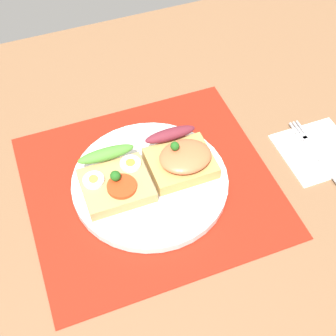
{
  "coord_description": "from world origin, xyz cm",
  "views": [
    {
      "loc": [
        -13.07,
        -42.44,
        60.34
      ],
      "look_at": [
        3.0,
        0.0,
        3.17
      ],
      "focal_mm": 50.74,
      "sensor_mm": 36.0,
      "label": 1
    }
  ],
  "objects_px": {
    "sandwich_salmon": "(181,157)",
    "napkin": "(317,150)",
    "fork": "(313,149)",
    "plate": "(150,182)",
    "sandwich_egg_tomato": "(115,179)"
  },
  "relations": [
    {
      "from": "sandwich_salmon",
      "to": "napkin",
      "type": "height_order",
      "value": "sandwich_salmon"
    },
    {
      "from": "sandwich_salmon",
      "to": "fork",
      "type": "relative_size",
      "value": 0.7
    },
    {
      "from": "napkin",
      "to": "fork",
      "type": "distance_m",
      "value": 0.01
    },
    {
      "from": "plate",
      "to": "sandwich_salmon",
      "type": "height_order",
      "value": "sandwich_salmon"
    },
    {
      "from": "sandwich_egg_tomato",
      "to": "napkin",
      "type": "relative_size",
      "value": 0.85
    },
    {
      "from": "sandwich_salmon",
      "to": "fork",
      "type": "xyz_separation_m",
      "value": [
        0.22,
        -0.04,
        -0.03
      ]
    },
    {
      "from": "plate",
      "to": "sandwich_egg_tomato",
      "type": "bearing_deg",
      "value": 170.19
    },
    {
      "from": "plate",
      "to": "napkin",
      "type": "relative_size",
      "value": 2.02
    },
    {
      "from": "sandwich_egg_tomato",
      "to": "plate",
      "type": "bearing_deg",
      "value": -9.81
    },
    {
      "from": "plate",
      "to": "sandwich_egg_tomato",
      "type": "relative_size",
      "value": 2.38
    },
    {
      "from": "sandwich_egg_tomato",
      "to": "fork",
      "type": "relative_size",
      "value": 0.72
    },
    {
      "from": "plate",
      "to": "sandwich_salmon",
      "type": "relative_size",
      "value": 2.44
    },
    {
      "from": "napkin",
      "to": "plate",
      "type": "bearing_deg",
      "value": 173.61
    },
    {
      "from": "plate",
      "to": "fork",
      "type": "height_order",
      "value": "plate"
    },
    {
      "from": "sandwich_salmon",
      "to": "fork",
      "type": "bearing_deg",
      "value": -10.1
    }
  ]
}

